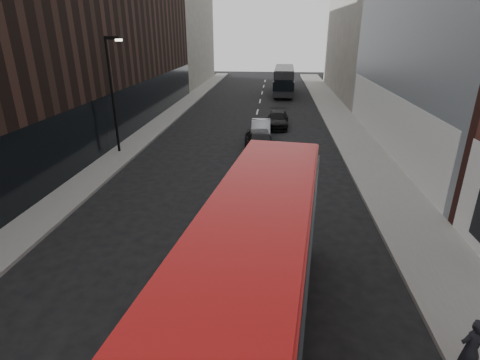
% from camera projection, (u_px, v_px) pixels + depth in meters
% --- Properties ---
extents(sidewalk_right, '(3.00, 80.00, 0.15)m').
position_uv_depth(sidewalk_right, '(348.00, 131.00, 29.49)').
color(sidewalk_right, slate).
rests_on(sidewalk_right, ground).
extents(sidewalk_left, '(2.00, 80.00, 0.15)m').
position_uv_depth(sidewalk_left, '(156.00, 126.00, 30.83)').
color(sidewalk_left, slate).
rests_on(sidewalk_left, ground).
extents(building_victorian, '(6.50, 24.00, 21.00)m').
position_uv_depth(building_victorian, '(362.00, 9.00, 43.12)').
color(building_victorian, slate).
rests_on(building_victorian, ground).
extents(building_left_mid, '(5.00, 24.00, 14.00)m').
position_uv_depth(building_left_mid, '(128.00, 36.00, 33.16)').
color(building_left_mid, black).
rests_on(building_left_mid, ground).
extents(building_left_far, '(5.00, 20.00, 13.00)m').
position_uv_depth(building_left_far, '(185.00, 37.00, 53.67)').
color(building_left_far, slate).
rests_on(building_left_far, ground).
extents(street_lamp, '(1.06, 0.22, 7.00)m').
position_uv_depth(street_lamp, '(113.00, 88.00, 22.85)').
color(street_lamp, black).
rests_on(street_lamp, sidewalk_left).
extents(red_bus, '(3.65, 10.28, 4.08)m').
position_uv_depth(red_bus, '(256.00, 275.00, 8.59)').
color(red_bus, '#9B0909').
rests_on(red_bus, ground).
extents(grey_bus, '(2.62, 10.11, 3.25)m').
position_uv_depth(grey_bus, '(284.00, 80.00, 46.02)').
color(grey_bus, black).
rests_on(grey_bus, ground).
extents(car_a, '(2.44, 4.80, 1.56)m').
position_uv_depth(car_a, '(260.00, 142.00, 23.94)').
color(car_a, black).
rests_on(car_a, ground).
extents(car_b, '(1.49, 4.04, 1.32)m').
position_uv_depth(car_b, '(261.00, 129.00, 27.63)').
color(car_b, gray).
rests_on(car_b, ground).
extents(car_c, '(1.91, 4.37, 1.25)m').
position_uv_depth(car_c, '(278.00, 119.00, 30.79)').
color(car_c, black).
rests_on(car_c, ground).
extents(pedestrian, '(0.66, 0.53, 1.59)m').
position_uv_depth(pedestrian, '(471.00, 349.00, 8.26)').
color(pedestrian, black).
rests_on(pedestrian, sidewalk_right).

